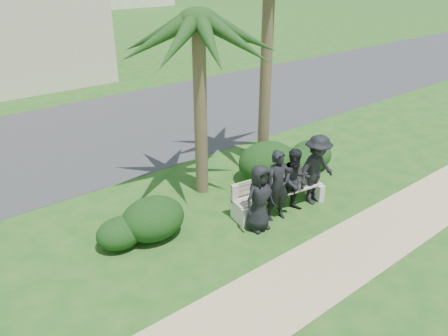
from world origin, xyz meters
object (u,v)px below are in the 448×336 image
(man_d, at_px, (317,170))
(park_bench, at_px, (278,195))
(man_a, at_px, (259,198))
(man_c, at_px, (295,181))
(palm_left, at_px, (198,22))
(man_b, at_px, (278,186))

(man_d, bearing_deg, park_bench, 158.63)
(man_a, xyz_separation_m, man_d, (1.90, 0.02, 0.11))
(park_bench, distance_m, man_a, 1.09)
(man_c, relative_size, palm_left, 0.31)
(park_bench, distance_m, man_c, 0.56)
(man_c, bearing_deg, park_bench, 143.69)
(park_bench, relative_size, man_c, 1.55)
(palm_left, bearing_deg, park_bench, -64.76)
(man_b, distance_m, palm_left, 4.05)
(park_bench, distance_m, man_b, 0.64)
(park_bench, height_order, man_a, man_a)
(man_c, bearing_deg, palm_left, 133.11)
(park_bench, height_order, man_d, man_d)
(man_a, bearing_deg, man_d, 0.98)
(man_c, bearing_deg, man_a, -161.32)
(man_c, distance_m, palm_left, 4.21)
(man_c, bearing_deg, man_d, 13.15)
(man_c, distance_m, man_d, 0.72)
(park_bench, relative_size, man_b, 1.46)
(palm_left, bearing_deg, man_d, -50.42)
(palm_left, bearing_deg, man_c, -62.89)
(park_bench, bearing_deg, man_a, -151.17)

